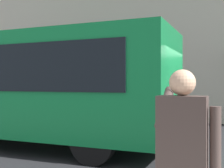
% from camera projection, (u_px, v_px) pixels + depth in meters
% --- Properties ---
extents(ground_plane, '(60.00, 60.00, 0.00)m').
position_uv_depth(ground_plane, '(174.00, 155.00, 7.17)').
color(ground_plane, '#232326').
extents(red_bus, '(9.05, 2.54, 3.08)m').
position_uv_depth(red_bus, '(14.00, 85.00, 8.49)').
color(red_bus, '#0F7238').
rests_on(red_bus, ground_plane).
extents(pedestrian_photographer, '(0.53, 0.52, 1.70)m').
position_uv_depth(pedestrian_photographer, '(183.00, 154.00, 2.48)').
color(pedestrian_photographer, '#1E2347').
rests_on(pedestrian_photographer, sidewalk_curb).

